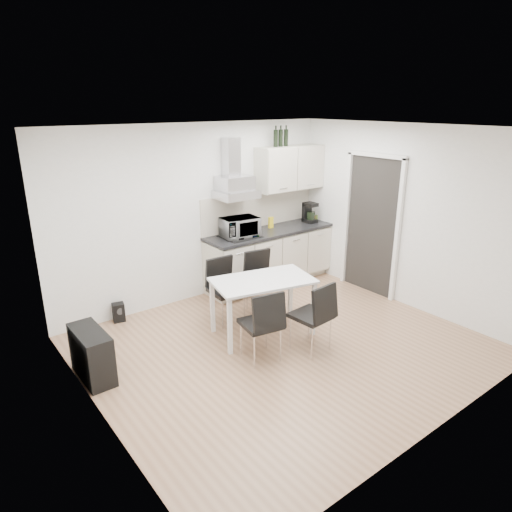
% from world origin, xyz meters
% --- Properties ---
extents(ground, '(4.50, 4.50, 0.00)m').
position_xyz_m(ground, '(0.00, 0.00, 0.00)').
color(ground, '#A37B5C').
rests_on(ground, ground).
extents(wall_back, '(4.50, 0.10, 2.60)m').
position_xyz_m(wall_back, '(0.00, 2.00, 1.30)').
color(wall_back, white).
rests_on(wall_back, ground).
extents(wall_front, '(4.50, 0.10, 2.60)m').
position_xyz_m(wall_front, '(0.00, -2.00, 1.30)').
color(wall_front, white).
rests_on(wall_front, ground).
extents(wall_left, '(0.10, 4.00, 2.60)m').
position_xyz_m(wall_left, '(-2.25, 0.00, 1.30)').
color(wall_left, white).
rests_on(wall_left, ground).
extents(wall_right, '(0.10, 4.00, 2.60)m').
position_xyz_m(wall_right, '(2.25, 0.00, 1.30)').
color(wall_right, white).
rests_on(wall_right, ground).
extents(ceiling, '(4.50, 4.50, 0.00)m').
position_xyz_m(ceiling, '(0.00, 0.00, 2.60)').
color(ceiling, white).
rests_on(ceiling, wall_back).
extents(doorway, '(0.08, 1.04, 2.10)m').
position_xyz_m(doorway, '(2.21, 0.55, 1.05)').
color(doorway, white).
rests_on(doorway, ground).
extents(kitchenette, '(2.22, 0.64, 2.52)m').
position_xyz_m(kitchenette, '(1.19, 1.73, 0.83)').
color(kitchenette, beige).
rests_on(kitchenette, ground).
extents(dining_table, '(1.37, 0.97, 0.75)m').
position_xyz_m(dining_table, '(0.00, 0.43, 0.66)').
color(dining_table, white).
rests_on(dining_table, ground).
extents(chair_far_left, '(0.47, 0.53, 0.88)m').
position_xyz_m(chair_far_left, '(-0.17, 0.99, 0.44)').
color(chair_far_left, black).
rests_on(chair_far_left, ground).
extents(chair_far_right, '(0.52, 0.57, 0.88)m').
position_xyz_m(chair_far_right, '(0.40, 0.92, 0.44)').
color(chair_far_right, black).
rests_on(chair_far_right, ground).
extents(chair_near_left, '(0.52, 0.57, 0.88)m').
position_xyz_m(chair_near_left, '(-0.40, -0.04, 0.44)').
color(chair_near_left, black).
rests_on(chair_near_left, ground).
extents(chair_near_right, '(0.48, 0.54, 0.88)m').
position_xyz_m(chair_near_right, '(0.20, -0.24, 0.44)').
color(chair_near_right, black).
rests_on(chair_near_right, ground).
extents(guitar_amp, '(0.30, 0.68, 0.56)m').
position_xyz_m(guitar_amp, '(-2.09, 0.76, 0.28)').
color(guitar_amp, black).
rests_on(guitar_amp, ground).
extents(floor_speaker, '(0.18, 0.17, 0.26)m').
position_xyz_m(floor_speaker, '(-1.35, 1.90, 0.13)').
color(floor_speaker, black).
rests_on(floor_speaker, ground).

